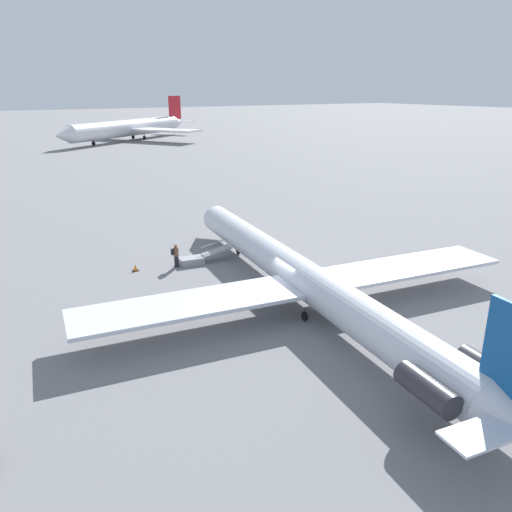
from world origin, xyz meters
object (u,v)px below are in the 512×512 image
at_px(airplane_taxiing_distant, 131,128).
at_px(boarding_stairs, 196,259).
at_px(passenger, 176,254).
at_px(airplane_main, 303,278).

bearing_deg(airplane_taxiing_distant, boarding_stairs, 41.14).
bearing_deg(passenger, airplane_main, -61.12).
distance_m(airplane_taxiing_distant, passenger, 95.94).
bearing_deg(boarding_stairs, airplane_main, -69.52).
distance_m(airplane_main, passenger, 10.94).
height_order(boarding_stairs, passenger, passenger).
height_order(airplane_main, boarding_stairs, airplane_main).
bearing_deg(boarding_stairs, airplane_taxiing_distant, 82.35).
xyz_separation_m(airplane_taxiing_distant, boarding_stairs, (-92.24, 24.65, -2.71)).
relative_size(airplane_main, boarding_stairs, 8.48).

